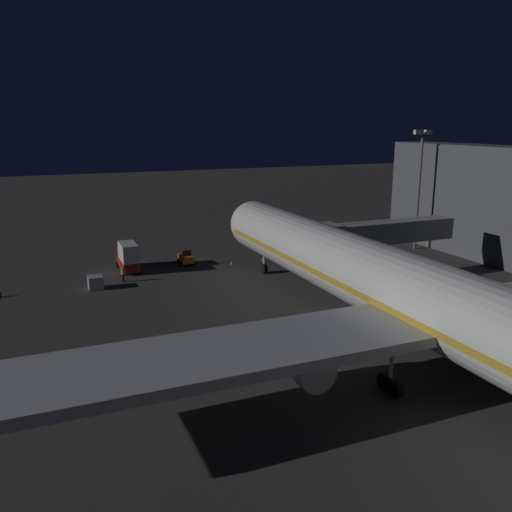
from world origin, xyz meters
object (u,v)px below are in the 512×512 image
jet_bridge (372,234)px  traffic_cone_nose_port (263,259)px  baggage_container_near_belt (96,282)px  baggage_tug_lead (186,259)px  catering_truck (128,256)px  apron_floodlight_mast (419,181)px  airliner_at_gate (427,302)px  traffic_cone_nose_starboard (232,262)px  ground_crew_near_nose_gear (123,274)px

jet_bridge → traffic_cone_nose_port: jet_bridge is taller
jet_bridge → baggage_container_near_belt: (30.12, -8.82, -4.79)m
baggage_tug_lead → traffic_cone_nose_port: bearing=167.6°
jet_bridge → catering_truck: jet_bridge is taller
apron_floodlight_mast → jet_bridge: bearing=34.9°
baggage_container_near_belt → traffic_cone_nose_port: baggage_container_near_belt is taller
airliner_at_gate → traffic_cone_nose_starboard: (2.20, -34.47, -5.15)m
ground_crew_near_nose_gear → traffic_cone_nose_starboard: size_ratio=3.20×
airliner_at_gate → apron_floodlight_mast: airliner_at_gate is taller
jet_bridge → traffic_cone_nose_starboard: 18.62m
airliner_at_gate → apron_floodlight_mast: size_ratio=4.20×
airliner_at_gate → baggage_container_near_belt: airliner_at_gate is taller
traffic_cone_nose_starboard → traffic_cone_nose_port: bearing=180.0°
airliner_at_gate → traffic_cone_nose_starboard: bearing=-86.3°
catering_truck → traffic_cone_nose_starboard: catering_truck is taller
baggage_tug_lead → catering_truck: bearing=-0.3°
airliner_at_gate → baggage_tug_lead: airliner_at_gate is taller
baggage_tug_lead → airliner_at_gate: bearing=101.9°
baggage_container_near_belt → ground_crew_near_nose_gear: size_ratio=0.99×
airliner_at_gate → baggage_container_near_belt: (19.79, -30.55, -4.71)m
apron_floodlight_mast → baggage_tug_lead: (33.22, -4.34, -9.12)m
apron_floodlight_mast → traffic_cone_nose_port: (23.30, -2.15, -9.63)m
jet_bridge → traffic_cone_nose_port: size_ratio=34.27×
baggage_container_near_belt → catering_truck: bearing=-127.3°
baggage_container_near_belt → apron_floodlight_mast: bearing=-177.8°
catering_truck → ground_crew_near_nose_gear: catering_truck is taller
airliner_at_gate → baggage_tug_lead: size_ratio=28.12×
catering_truck → ground_crew_near_nose_gear: 5.03m
baggage_tug_lead → traffic_cone_nose_port: baggage_tug_lead is taller
traffic_cone_nose_port → traffic_cone_nose_starboard: bearing=0.0°
apron_floodlight_mast → traffic_cone_nose_port: apron_floodlight_mast is taller
jet_bridge → baggage_container_near_belt: 31.75m
baggage_container_near_belt → traffic_cone_nose_port: bearing=-169.9°
jet_bridge → airliner_at_gate: bearing=64.6°
airliner_at_gate → baggage_tug_lead: 37.74m
jet_bridge → traffic_cone_nose_port: 15.99m
traffic_cone_nose_port → traffic_cone_nose_starboard: 4.40m
baggage_tug_lead → jet_bridge: bearing=140.4°
traffic_cone_nose_port → traffic_cone_nose_starboard: size_ratio=1.00×
ground_crew_near_nose_gear → baggage_container_near_belt: bearing=23.5°
traffic_cone_nose_starboard → apron_floodlight_mast: bearing=175.6°
catering_truck → baggage_container_near_belt: 7.80m
baggage_container_near_belt → ground_crew_near_nose_gear: bearing=-156.5°
apron_floodlight_mast → catering_truck: bearing=-6.2°
baggage_tug_lead → baggage_container_near_belt: size_ratio=1.46×
baggage_container_near_belt → traffic_cone_nose_starboard: size_ratio=3.16×
apron_floodlight_mast → traffic_cone_nose_port: bearing=-5.3°
ground_crew_near_nose_gear → traffic_cone_nose_port: (-18.77, -2.52, -0.70)m
traffic_cone_nose_port → jet_bridge: bearing=122.5°
catering_truck → traffic_cone_nose_starboard: bearing=170.2°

